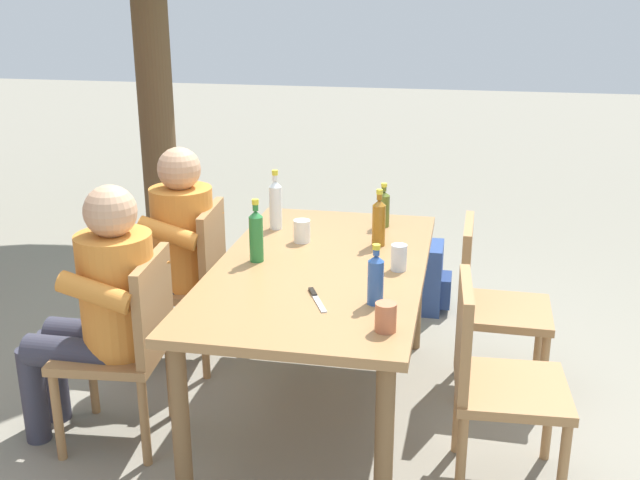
% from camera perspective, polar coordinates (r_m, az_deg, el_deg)
% --- Properties ---
extents(ground_plane, '(24.00, 24.00, 0.00)m').
position_cam_1_polar(ground_plane, '(3.75, 0.00, -12.71)').
color(ground_plane, gray).
extents(dining_table, '(1.71, 0.94, 0.75)m').
position_cam_1_polar(dining_table, '(3.45, 0.00, -3.26)').
color(dining_table, '#A37547').
rests_on(dining_table, ground_plane).
extents(chair_far_left, '(0.48, 0.48, 0.87)m').
position_cam_1_polar(chair_far_left, '(3.42, -14.10, -7.26)').
color(chair_far_left, '#A37547').
rests_on(chair_far_left, ground_plane).
extents(chair_far_right, '(0.47, 0.47, 0.87)m').
position_cam_1_polar(chair_far_right, '(4.07, -9.61, -2.70)').
color(chair_far_right, '#A37547').
rests_on(chair_far_right, ground_plane).
extents(chair_near_left, '(0.46, 0.46, 0.87)m').
position_cam_1_polar(chair_near_left, '(3.12, 12.74, -9.79)').
color(chair_near_left, '#A37547').
rests_on(chair_near_left, ground_plane).
extents(chair_near_right, '(0.45, 0.45, 0.87)m').
position_cam_1_polar(chair_near_right, '(3.82, 12.55, -4.31)').
color(chair_near_right, '#A37547').
rests_on(chair_near_right, ground_plane).
extents(person_in_white_shirt, '(0.47, 0.62, 1.18)m').
position_cam_1_polar(person_in_white_shirt, '(3.39, -16.04, -4.56)').
color(person_in_white_shirt, orange).
rests_on(person_in_white_shirt, ground_plane).
extents(person_in_plaid_shirt, '(0.47, 0.62, 1.18)m').
position_cam_1_polar(person_in_plaid_shirt, '(4.04, -11.22, -0.40)').
color(person_in_plaid_shirt, orange).
rests_on(person_in_plaid_shirt, ground_plane).
extents(bottle_olive, '(0.06, 0.06, 0.23)m').
position_cam_1_polar(bottle_olive, '(3.95, 4.78, 2.41)').
color(bottle_olive, '#566623').
rests_on(bottle_olive, dining_table).
extents(bottle_green, '(0.06, 0.06, 0.29)m').
position_cam_1_polar(bottle_green, '(3.44, -4.82, 0.38)').
color(bottle_green, '#287A38').
rests_on(bottle_green, dining_table).
extents(bottle_blue, '(0.06, 0.06, 0.25)m').
position_cam_1_polar(bottle_blue, '(2.99, 4.19, -2.89)').
color(bottle_blue, '#2D56A3').
rests_on(bottle_blue, dining_table).
extents(bottle_amber, '(0.06, 0.06, 0.28)m').
position_cam_1_polar(bottle_amber, '(3.65, 4.43, 1.39)').
color(bottle_amber, '#996019').
rests_on(bottle_amber, dining_table).
extents(bottle_clear, '(0.06, 0.06, 0.31)m').
position_cam_1_polar(bottle_clear, '(3.90, -3.35, 2.73)').
color(bottle_clear, white).
rests_on(bottle_clear, dining_table).
extents(cup_white, '(0.08, 0.08, 0.11)m').
position_cam_1_polar(cup_white, '(3.71, -1.36, 0.67)').
color(cup_white, white).
rests_on(cup_white, dining_table).
extents(cup_glass, '(0.07, 0.07, 0.12)m').
position_cam_1_polar(cup_glass, '(3.36, 5.93, -1.31)').
color(cup_glass, silver).
rests_on(cup_glass, dining_table).
extents(cup_terracotta, '(0.08, 0.08, 0.11)m').
position_cam_1_polar(cup_terracotta, '(2.78, 4.94, -5.78)').
color(cup_terracotta, '#BC6B47').
rests_on(cup_terracotta, dining_table).
extents(table_knife, '(0.23, 0.12, 0.01)m').
position_cam_1_polar(table_knife, '(3.06, -0.29, -4.38)').
color(table_knife, silver).
rests_on(table_knife, dining_table).
extents(backpack_by_near_side, '(0.29, 0.22, 0.43)m').
position_cam_1_polar(backpack_by_near_side, '(4.80, 8.28, -2.88)').
color(backpack_by_near_side, '#2D4784').
rests_on(backpack_by_near_side, ground_plane).
extents(backpack_by_far_side, '(0.29, 0.22, 0.39)m').
position_cam_1_polar(backpack_by_far_side, '(4.98, -1.43, -2.11)').
color(backpack_by_far_side, black).
rests_on(backpack_by_far_side, ground_plane).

